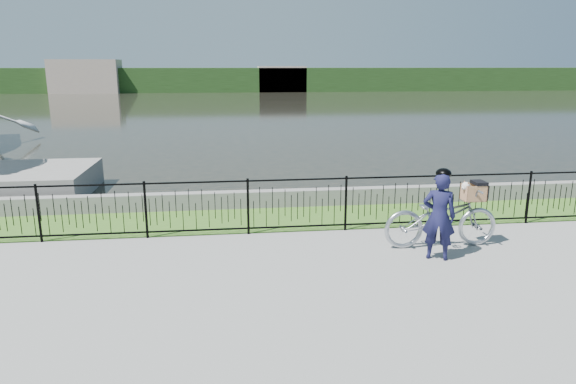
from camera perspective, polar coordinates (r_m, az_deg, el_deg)
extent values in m
plane|color=gray|center=(9.07, 2.47, -7.62)|extent=(120.00, 120.00, 0.00)
cube|color=#3C6620|center=(11.50, 0.35, -2.88)|extent=(60.00, 2.00, 0.01)
plane|color=black|center=(41.47, -5.10, 9.26)|extent=(120.00, 120.00, 0.00)
cube|color=slate|center=(12.40, -0.24, -0.69)|extent=(60.00, 0.30, 0.40)
cube|color=#214119|center=(68.35, -5.96, 12.31)|extent=(120.00, 6.00, 3.00)
cube|color=gray|center=(68.37, -21.53, 11.86)|extent=(8.00, 4.00, 4.00)
cube|color=gray|center=(67.25, -0.69, 12.44)|extent=(6.00, 3.00, 3.20)
imported|color=#A6AAB2|center=(9.98, 16.63, -2.72)|extent=(2.16, 0.75, 1.14)
cube|color=black|center=(10.16, 19.87, -0.88)|extent=(0.38, 0.18, 0.02)
cube|color=#9F7049|center=(10.15, 19.88, -0.84)|extent=(0.40, 0.29, 0.01)
cube|color=#9F7049|center=(10.24, 19.60, 0.14)|extent=(0.40, 0.01, 0.30)
cube|color=#9F7049|center=(10.00, 20.30, -0.24)|extent=(0.40, 0.02, 0.30)
cube|color=#9F7049|center=(10.21, 20.90, -0.01)|extent=(0.01, 0.29, 0.30)
cube|color=#9F7049|center=(10.04, 18.97, -0.08)|extent=(0.01, 0.29, 0.30)
cube|color=black|center=(10.12, 20.47, 0.97)|extent=(0.22, 0.31, 0.06)
cube|color=black|center=(10.21, 21.00, 0.16)|extent=(0.02, 0.31, 0.24)
ellipsoid|color=silver|center=(10.12, 19.83, -0.17)|extent=(0.31, 0.22, 0.20)
sphere|color=silver|center=(10.00, 19.15, 0.63)|extent=(0.15, 0.15, 0.15)
sphere|color=silver|center=(9.96, 18.92, 0.43)|extent=(0.07, 0.07, 0.07)
sphere|color=black|center=(9.94, 18.82, 0.39)|extent=(0.02, 0.02, 0.02)
cone|color=brown|center=(10.04, 19.03, 1.04)|extent=(0.06, 0.08, 0.08)
cone|color=brown|center=(9.96, 19.38, 0.92)|extent=(0.06, 0.08, 0.08)
imported|color=#131335|center=(9.28, 16.43, -2.62)|extent=(0.67, 0.56, 1.55)
ellipsoid|color=black|center=(9.10, 16.75, 1.96)|extent=(0.26, 0.29, 0.18)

